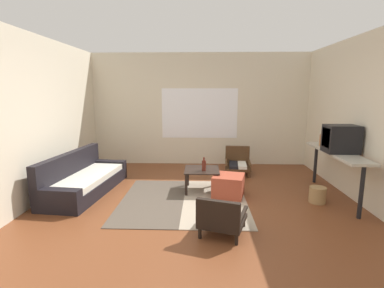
# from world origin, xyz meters

# --- Properties ---
(ground_plane) EXTENTS (7.80, 7.80, 0.00)m
(ground_plane) POSITION_xyz_m (0.00, 0.00, 0.00)
(ground_plane) COLOR brown
(far_wall_with_window) EXTENTS (5.60, 0.13, 2.70)m
(far_wall_with_window) POSITION_xyz_m (0.00, 3.06, 1.35)
(far_wall_with_window) COLOR beige
(far_wall_with_window) RESTS_ON ground
(side_wall_right) EXTENTS (0.12, 6.60, 2.70)m
(side_wall_right) POSITION_xyz_m (2.66, 0.30, 1.35)
(side_wall_right) COLOR beige
(side_wall_right) RESTS_ON ground
(side_wall_left) EXTENTS (0.12, 6.60, 2.70)m
(side_wall_left) POSITION_xyz_m (-2.66, 0.30, 1.35)
(side_wall_left) COLOR beige
(side_wall_left) RESTS_ON ground
(area_rug) EXTENTS (2.07, 2.10, 0.01)m
(area_rug) POSITION_xyz_m (-0.23, 0.47, 0.01)
(area_rug) COLOR #4C4238
(area_rug) RESTS_ON ground
(couch) EXTENTS (0.95, 2.07, 0.72)m
(couch) POSITION_xyz_m (-2.06, 0.83, 0.22)
(couch) COLOR black
(couch) RESTS_ON ground
(coffee_table) EXTENTS (0.62, 0.62, 0.41)m
(coffee_table) POSITION_xyz_m (0.06, 0.98, 0.34)
(coffee_table) COLOR black
(coffee_table) RESTS_ON ground
(armchair_by_window) EXTENTS (0.59, 0.66, 0.57)m
(armchair_by_window) POSITION_xyz_m (0.86, 2.19, 0.24)
(armchair_by_window) COLOR #472D19
(armchair_by_window) RESTS_ON ground
(armchair_striped_foreground) EXTENTS (0.69, 0.71, 0.52)m
(armchair_striped_foreground) POSITION_xyz_m (0.31, -0.68, 0.24)
(armchair_striped_foreground) COLOR black
(armchair_striped_foreground) RESTS_ON ground
(ottoman_orange) EXTENTS (0.61, 0.61, 0.38)m
(ottoman_orange) POSITION_xyz_m (0.52, 0.71, 0.19)
(ottoman_orange) COLOR #993D28
(ottoman_orange) RESTS_ON ground
(console_shelf) EXTENTS (0.39, 1.80, 0.81)m
(console_shelf) POSITION_xyz_m (2.31, 0.72, 0.72)
(console_shelf) COLOR #B2AD9E
(console_shelf) RESTS_ON ground
(crt_television) EXTENTS (0.49, 0.38, 0.45)m
(crt_television) POSITION_xyz_m (2.31, 0.61, 1.04)
(crt_television) COLOR black
(crt_television) RESTS_ON console_shelf
(clay_vase) EXTENTS (0.24, 0.24, 0.33)m
(clay_vase) POSITION_xyz_m (2.31, 1.16, 0.93)
(clay_vase) COLOR #A87047
(clay_vase) RESTS_ON console_shelf
(glass_bottle) EXTENTS (0.07, 0.07, 0.24)m
(glass_bottle) POSITION_xyz_m (0.10, 0.88, 0.51)
(glass_bottle) COLOR #5B2319
(glass_bottle) RESTS_ON coffee_table
(wicker_basket) EXTENTS (0.26, 0.26, 0.26)m
(wicker_basket) POSITION_xyz_m (1.95, 0.47, 0.13)
(wicker_basket) COLOR #9E7A4C
(wicker_basket) RESTS_ON ground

